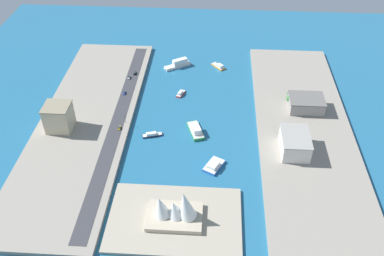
# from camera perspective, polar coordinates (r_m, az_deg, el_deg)

# --- Properties ---
(ground_plane) EXTENTS (440.00, 440.00, 0.00)m
(ground_plane) POSITION_cam_1_polar(r_m,az_deg,el_deg) (321.12, 0.23, 0.20)
(ground_plane) COLOR #23668E
(quay_west) EXTENTS (70.00, 240.00, 3.07)m
(quay_west) POSITION_cam_1_polar(r_m,az_deg,el_deg) (327.10, 14.95, -0.18)
(quay_west) COLOR gray
(quay_west) RESTS_ON ground_plane
(quay_east) EXTENTS (70.00, 240.00, 3.07)m
(quay_east) POSITION_cam_1_polar(r_m,az_deg,el_deg) (334.47, -14.15, 0.97)
(quay_east) COLOR gray
(quay_east) RESTS_ON ground_plane
(peninsula_point) EXTENTS (79.34, 52.30, 2.00)m
(peninsula_point) POSITION_cam_1_polar(r_m,az_deg,el_deg) (257.02, -2.35, -12.26)
(peninsula_point) COLOR #A89E89
(peninsula_point) RESTS_ON ground_plane
(road_strip) EXTENTS (10.31, 228.00, 0.15)m
(road_strip) POSITION_cam_1_polar(r_m,az_deg,el_deg) (327.03, -9.99, 1.03)
(road_strip) COLOR #38383D
(road_strip) RESTS_ON quay_east
(catamaran_blue) EXTENTS (16.03, 18.91, 4.51)m
(catamaran_blue) POSITION_cam_1_polar(r_m,az_deg,el_deg) (287.27, 2.96, -5.08)
(catamaran_blue) COLOR blue
(catamaran_blue) RESTS_ON ground_plane
(ferry_white_commuter) EXTENTS (24.89, 18.75, 7.31)m
(ferry_white_commuter) POSITION_cam_1_polar(r_m,az_deg,el_deg) (393.00, -1.85, 8.68)
(ferry_white_commuter) COLOR silver
(ferry_white_commuter) RESTS_ON ground_plane
(tugboat_red) EXTENTS (7.64, 12.13, 3.43)m
(tugboat_red) POSITION_cam_1_polar(r_m,az_deg,el_deg) (355.05, -1.55, 4.72)
(tugboat_red) COLOR red
(tugboat_red) RESTS_ON ground_plane
(patrol_launch_navy) EXTENTS (15.75, 7.60, 3.14)m
(patrol_launch_navy) POSITION_cam_1_polar(r_m,az_deg,el_deg) (313.12, -5.43, -0.91)
(patrol_launch_navy) COLOR #1E284C
(patrol_launch_navy) RESTS_ON ground_plane
(water_taxi_orange) EXTENTS (13.23, 14.50, 3.72)m
(water_taxi_orange) POSITION_cam_1_polar(r_m,az_deg,el_deg) (393.03, 3.64, 8.37)
(water_taxi_orange) COLOR orange
(water_taxi_orange) RESTS_ON ground_plane
(ferry_green_doubledeck) EXTENTS (14.67, 23.52, 6.44)m
(ferry_green_doubledeck) POSITION_cam_1_polar(r_m,az_deg,el_deg) (314.33, 0.51, -0.26)
(ferry_green_doubledeck) COLOR #2D8C4C
(ferry_green_doubledeck) RESTS_ON ground_plane
(carpark_squat_concrete) EXTENTS (27.36, 21.11, 10.29)m
(carpark_squat_concrete) POSITION_cam_1_polar(r_m,az_deg,el_deg) (343.10, 15.20, 3.24)
(carpark_squat_concrete) COLOR gray
(carpark_squat_concrete) RESTS_ON quay_west
(hotel_broad_white) EXTENTS (19.58, 28.19, 13.63)m
(hotel_broad_white) POSITION_cam_1_polar(r_m,az_deg,el_deg) (299.89, 13.77, -2.01)
(hotel_broad_white) COLOR silver
(hotel_broad_white) RESTS_ON quay_west
(office_block_beige) EXTENTS (18.99, 18.20, 20.43)m
(office_block_beige) POSITION_cam_1_polar(r_m,az_deg,el_deg) (323.76, -17.62, 1.41)
(office_block_beige) COLOR #C6B793
(office_block_beige) RESTS_ON quay_east
(hatchback_blue) EXTENTS (1.86, 4.64, 1.44)m
(hatchback_blue) POSITION_cam_1_polar(r_m,az_deg,el_deg) (355.37, -9.18, 4.73)
(hatchback_blue) COLOR black
(hatchback_blue) RESTS_ON road_strip
(taxi_yellow_cab) EXTENTS (1.94, 4.41, 1.50)m
(taxi_yellow_cab) POSITION_cam_1_polar(r_m,az_deg,el_deg) (318.43, -9.83, 0.04)
(taxi_yellow_cab) COLOR black
(taxi_yellow_cab) RESTS_ON road_strip
(suv_black) EXTENTS (1.88, 5.04, 1.54)m
(suv_black) POSITION_cam_1_polar(r_m,az_deg,el_deg) (380.12, -7.75, 7.37)
(suv_black) COLOR black
(suv_black) RESTS_ON road_strip
(van_white) EXTENTS (2.19, 5.00, 1.53)m
(van_white) POSITION_cam_1_polar(r_m,az_deg,el_deg) (375.12, -8.54, 6.82)
(van_white) COLOR black
(van_white) RESTS_ON road_strip
(traffic_light_waterfront) EXTENTS (0.36, 0.36, 6.50)m
(traffic_light_waterfront) POSITION_cam_1_polar(r_m,az_deg,el_deg) (321.36, -9.06, 1.34)
(traffic_light_waterfront) COLOR black
(traffic_light_waterfront) RESTS_ON quay_east
(opera_landmark) EXTENTS (32.82, 22.55, 22.74)m
(opera_landmark) POSITION_cam_1_polar(r_m,az_deg,el_deg) (250.15, -2.29, -11.00)
(opera_landmark) COLOR #BCAD93
(opera_landmark) RESTS_ON peninsula_point
(park_tree_cluster) EXTENTS (7.21, 12.75, 8.55)m
(park_tree_cluster) POSITION_cam_1_polar(r_m,az_deg,el_deg) (348.54, 13.20, 4.27)
(park_tree_cluster) COLOR brown
(park_tree_cluster) RESTS_ON quay_west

